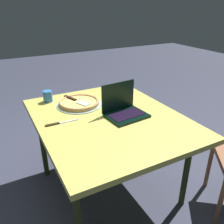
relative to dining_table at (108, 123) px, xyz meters
name	(u,v)px	position (x,y,z in m)	size (l,w,h in m)	color
ground_plane	(109,187)	(0.00, 0.00, -0.66)	(12.00, 12.00, 0.00)	#323546
dining_table	(108,123)	(0.00, 0.00, 0.00)	(1.29, 1.06, 0.72)	#A9A848
laptop	(124,109)	(0.03, 0.12, 0.11)	(0.26, 0.32, 0.24)	black
pizza_plate	(121,91)	(-0.42, 0.36, 0.07)	(0.25, 0.25, 0.04)	white
pizza_tray	(79,103)	(-0.32, -0.12, 0.08)	(0.39, 0.39, 0.04)	#98AAAE
table_knife	(59,123)	(-0.06, -0.37, 0.06)	(0.02, 0.25, 0.01)	#B6B9B7
drink_cup	(48,96)	(-0.52, -0.33, 0.11)	(0.08, 0.08, 0.10)	#2F69B0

